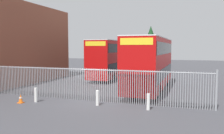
{
  "coord_description": "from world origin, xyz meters",
  "views": [
    {
      "loc": [
        6.35,
        -14.52,
        3.59
      ],
      "look_at": [
        0.0,
        4.0,
        2.0
      ],
      "focal_mm": 37.98,
      "sensor_mm": 36.0,
      "label": 1
    }
  ],
  "objects_px": {
    "double_decker_bus_near_gate": "(150,62)",
    "bollard_near_right": "(148,102)",
    "double_decker_bus_behind_fence_left": "(113,58)",
    "bollard_near_left": "(36,95)",
    "bollard_center_front": "(97,98)",
    "traffic_cone_by_gate": "(21,99)"
  },
  "relations": [
    {
      "from": "bollard_near_right",
      "to": "traffic_cone_by_gate",
      "type": "bearing_deg",
      "value": -173.22
    },
    {
      "from": "bollard_near_left",
      "to": "bollard_center_front",
      "type": "relative_size",
      "value": 1.0
    },
    {
      "from": "traffic_cone_by_gate",
      "to": "bollard_center_front",
      "type": "bearing_deg",
      "value": 11.45
    },
    {
      "from": "double_decker_bus_behind_fence_left",
      "to": "bollard_near_right",
      "type": "xyz_separation_m",
      "value": [
        6.66,
        -13.34,
        -1.95
      ]
    },
    {
      "from": "double_decker_bus_behind_fence_left",
      "to": "bollard_center_front",
      "type": "bearing_deg",
      "value": -75.4
    },
    {
      "from": "double_decker_bus_near_gate",
      "to": "double_decker_bus_behind_fence_left",
      "type": "bearing_deg",
      "value": 130.21
    },
    {
      "from": "bollard_center_front",
      "to": "bollard_near_right",
      "type": "height_order",
      "value": "same"
    },
    {
      "from": "double_decker_bus_near_gate",
      "to": "bollard_near_right",
      "type": "distance_m",
      "value": 7.06
    },
    {
      "from": "double_decker_bus_near_gate",
      "to": "bollard_center_front",
      "type": "distance_m",
      "value": 7.27
    },
    {
      "from": "bollard_near_right",
      "to": "traffic_cone_by_gate",
      "type": "distance_m",
      "value": 8.25
    },
    {
      "from": "bollard_near_left",
      "to": "traffic_cone_by_gate",
      "type": "height_order",
      "value": "bollard_near_left"
    },
    {
      "from": "bollard_near_right",
      "to": "traffic_cone_by_gate",
      "type": "relative_size",
      "value": 1.61
    },
    {
      "from": "bollard_center_front",
      "to": "double_decker_bus_near_gate",
      "type": "bearing_deg",
      "value": 72.14
    },
    {
      "from": "double_decker_bus_behind_fence_left",
      "to": "traffic_cone_by_gate",
      "type": "height_order",
      "value": "double_decker_bus_behind_fence_left"
    },
    {
      "from": "double_decker_bus_near_gate",
      "to": "bollard_near_left",
      "type": "xyz_separation_m",
      "value": [
        -6.37,
        -7.13,
        -1.95
      ]
    },
    {
      "from": "double_decker_bus_near_gate",
      "to": "bollard_near_right",
      "type": "bearing_deg",
      "value": -81.14
    },
    {
      "from": "bollard_near_left",
      "to": "bollard_near_right",
      "type": "distance_m",
      "value": 7.43
    },
    {
      "from": "bollard_near_left",
      "to": "traffic_cone_by_gate",
      "type": "bearing_deg",
      "value": -144.61
    },
    {
      "from": "bollard_center_front",
      "to": "double_decker_bus_behind_fence_left",
      "type": "bearing_deg",
      "value": 104.6
    },
    {
      "from": "double_decker_bus_behind_fence_left",
      "to": "bollard_near_right",
      "type": "relative_size",
      "value": 11.38
    },
    {
      "from": "double_decker_bus_near_gate",
      "to": "bollard_near_right",
      "type": "relative_size",
      "value": 11.38
    },
    {
      "from": "bollard_near_right",
      "to": "double_decker_bus_behind_fence_left",
      "type": "bearing_deg",
      "value": 116.52
    }
  ]
}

